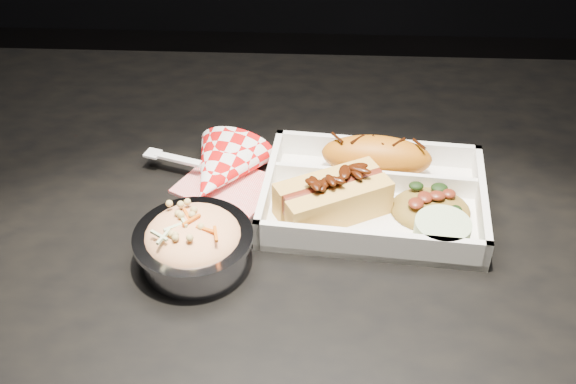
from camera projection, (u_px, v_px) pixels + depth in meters
The scene contains 8 objects.
dining_table at pixel (319, 277), 0.88m from camera, with size 1.20×0.80×0.75m.
food_tray at pixel (373, 200), 0.83m from camera, with size 0.27×0.20×0.04m.
fried_pastry at pixel (377, 156), 0.86m from camera, with size 0.13×0.05×0.05m, color #C16913.
hotdog at pixel (333, 195), 0.80m from camera, with size 0.14×0.11×0.06m.
fried_rice_mound at pixel (432, 202), 0.81m from camera, with size 0.09×0.07×0.03m, color olive.
cupcake_liner at pixel (442, 233), 0.77m from camera, with size 0.06×0.06×0.03m, color #B5CD9B.
foil_coleslaw_cup at pixel (194, 242), 0.75m from camera, with size 0.12×0.12×0.07m.
napkin_fork at pixel (220, 171), 0.86m from camera, with size 0.18×0.14×0.10m.
Camera 1 is at (-0.01, -0.62, 1.29)m, focal length 45.00 mm.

